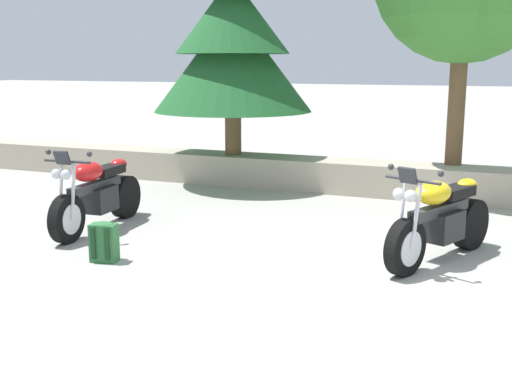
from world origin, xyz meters
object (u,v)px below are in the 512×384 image
(motorcycle_yellow_centre, at_px, (439,220))
(motorcycle_red_near_left, at_px, (96,195))
(rider_backpack, at_px, (104,241))
(pine_tree_far_left, at_px, (233,43))

(motorcycle_yellow_centre, bearing_deg, motorcycle_red_near_left, -176.38)
(rider_backpack, bearing_deg, motorcycle_red_near_left, 128.97)
(motorcycle_yellow_centre, xyz_separation_m, pine_tree_far_left, (-4.15, 3.52, 2.10))
(motorcycle_red_near_left, bearing_deg, motorcycle_yellow_centre, 3.62)
(motorcycle_red_near_left, bearing_deg, pine_tree_far_left, 85.13)
(motorcycle_yellow_centre, distance_m, rider_backpack, 3.83)
(motorcycle_red_near_left, relative_size, motorcycle_yellow_centre, 1.06)
(rider_backpack, distance_m, pine_tree_far_left, 5.52)
(motorcycle_yellow_centre, height_order, rider_backpack, motorcycle_yellow_centre)
(motorcycle_red_near_left, xyz_separation_m, pine_tree_far_left, (0.32, 3.80, 2.10))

